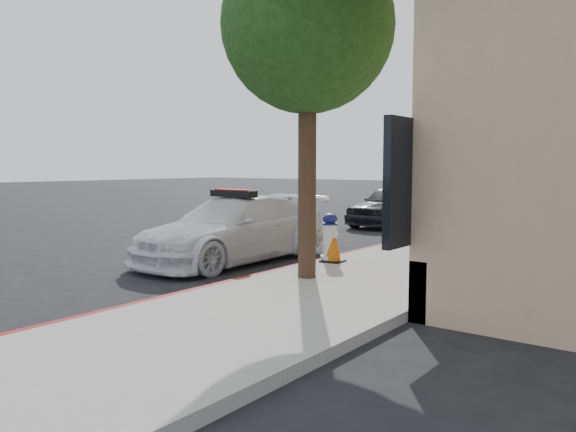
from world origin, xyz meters
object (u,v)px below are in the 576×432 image
(police_car, at_px, (234,229))
(fire_hydrant, at_px, (330,238))
(parked_car_far, at_px, (499,197))
(traffic_cone, at_px, (333,242))
(parked_car_mid, at_px, (393,205))

(police_car, distance_m, fire_hydrant, 2.12)
(police_car, xyz_separation_m, parked_car_far, (0.60, 16.28, -0.02))
(police_car, height_order, parked_car_far, police_car)
(police_car, xyz_separation_m, fire_hydrant, (2.06, 0.52, -0.08))
(parked_car_far, distance_m, traffic_cone, 15.86)
(parked_car_mid, bearing_deg, fire_hydrant, -69.64)
(parked_car_far, bearing_deg, police_car, -90.91)
(parked_car_mid, bearing_deg, traffic_cone, -69.16)
(parked_car_mid, relative_size, fire_hydrant, 4.32)
(parked_car_mid, bearing_deg, police_car, -84.26)
(parked_car_far, height_order, traffic_cone, parked_car_far)
(parked_car_mid, bearing_deg, parked_car_far, 84.29)
(fire_hydrant, bearing_deg, parked_car_mid, 128.59)
(parked_car_far, xyz_separation_m, fire_hydrant, (1.45, -15.77, -0.06))
(parked_car_far, bearing_deg, traffic_cone, -83.24)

